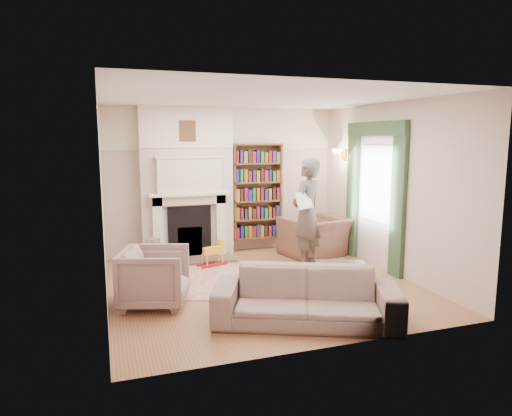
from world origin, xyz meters
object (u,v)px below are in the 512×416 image
object	(u,v)px
bookcase	(257,192)
armchair_left	(155,277)
man_reading	(307,213)
rocking_horse	(212,253)
armchair_reading	(314,237)
paraffin_heater	(153,254)
coffee_table	(340,279)
sofa	(306,297)

from	to	relation	value
bookcase	armchair_left	world-z (taller)	bookcase
bookcase	man_reading	world-z (taller)	bookcase
armchair_left	rocking_horse	bearing A→B (deg)	-18.31
armchair_reading	man_reading	world-z (taller)	man_reading
paraffin_heater	man_reading	bearing A→B (deg)	-12.87
man_reading	coffee_table	world-z (taller)	man_reading
bookcase	man_reading	size ratio (longest dim) A/B	0.98
armchair_reading	sofa	xyz separation A→B (m)	(-1.50, -2.88, -0.04)
armchair_reading	armchair_left	xyz separation A→B (m)	(-3.18, -1.71, 0.02)
armchair_left	man_reading	distance (m)	3.00
bookcase	armchair_reading	distance (m)	1.44
man_reading	bookcase	bearing A→B (deg)	-105.21
paraffin_heater	rocking_horse	distance (m)	1.02
sofa	paraffin_heater	bearing A→B (deg)	141.60
armchair_left	armchair_reading	bearing A→B (deg)	-44.18
armchair_reading	sofa	distance (m)	3.25
bookcase	man_reading	distance (m)	1.48
sofa	coffee_table	size ratio (longest dim) A/B	3.17
sofa	man_reading	bearing A→B (deg)	88.84
armchair_reading	armchair_left	bearing A→B (deg)	15.20
bookcase	man_reading	bearing A→B (deg)	-72.55
sofa	coffee_table	distance (m)	1.20
paraffin_heater	rocking_horse	xyz separation A→B (m)	(1.01, -0.09, -0.05)
armchair_reading	paraffin_heater	world-z (taller)	armchair_reading
sofa	paraffin_heater	world-z (taller)	sofa
armchair_left	coffee_table	world-z (taller)	armchair_left
man_reading	coffee_table	bearing A→B (deg)	51.26
armchair_reading	paraffin_heater	xyz separation A→B (m)	(-3.02, -0.01, -0.09)
armchair_left	coffee_table	distance (m)	2.60
sofa	man_reading	size ratio (longest dim) A/B	1.18
bookcase	rocking_horse	distance (m)	1.72
man_reading	paraffin_heater	distance (m)	2.72
armchair_left	coffee_table	bearing A→B (deg)	-80.93
man_reading	rocking_horse	world-z (taller)	man_reading
bookcase	coffee_table	xyz separation A→B (m)	(0.28, -2.88, -0.95)
man_reading	paraffin_heater	world-z (taller)	man_reading
bookcase	sofa	size ratio (longest dim) A/B	0.83
armchair_reading	sofa	bearing A→B (deg)	49.33
coffee_table	rocking_horse	distance (m)	2.44
sofa	rocking_horse	world-z (taller)	sofa
armchair_left	man_reading	size ratio (longest dim) A/B	0.46
armchair_left	paraffin_heater	distance (m)	1.71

